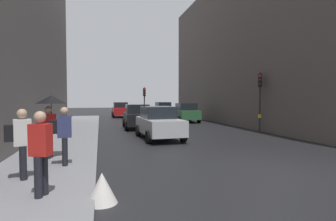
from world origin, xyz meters
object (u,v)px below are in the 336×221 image
Objects in this scene: car_dark_suv at (137,116)px; car_red_sedan at (121,110)px; car_silver_hatchback at (159,123)px; pedestrian_with_grey_backpack at (63,132)px; traffic_light_mid_street at (260,91)px; car_green_estate at (186,113)px; pedestrian_in_red_jacket at (41,150)px; traffic_light_far_median at (144,97)px; car_blue_van at (163,109)px; pedestrian_with_umbrella at (51,109)px; pedestrian_with_black_backpack at (20,140)px; warning_sign_triangle at (102,188)px.

car_red_sedan is at bearing 91.33° from car_dark_suv.
pedestrian_with_grey_backpack is at bearing -126.75° from car_silver_hatchback.
traffic_light_mid_street is at bearing 31.43° from pedestrian_with_grey_backpack.
car_red_sedan is (-5.46, 8.32, 0.00)m from car_green_estate.
pedestrian_in_red_jacket is (-3.56, -26.52, 0.25)m from car_red_sedan.
pedestrian_with_grey_backpack is (-8.92, -15.53, 0.29)m from car_green_estate.
traffic_light_mid_street is at bearing -66.77° from traffic_light_far_median.
car_silver_hatchback and car_dark_suv have the same top height.
car_silver_hatchback and car_blue_van have the same top height.
pedestrian_with_grey_backpack reaches higher than car_red_sedan.
car_dark_suv is at bearing -139.50° from car_green_estate.
traffic_light_far_median reaches higher than car_dark_suv.
pedestrian_with_umbrella reaches higher than car_red_sedan.
traffic_light_far_median reaches higher than car_green_estate.
car_green_estate is at bearing 63.63° from pedestrian_in_red_jacket.
traffic_light_far_median is at bearing 73.91° from pedestrian_with_grey_backpack.
car_dark_suv is 10.91m from pedestrian_with_umbrella.
traffic_light_mid_street is at bearing -30.14° from car_dark_suv.
car_red_sedan is 2.37× the size of pedestrian_with_black_backpack.
warning_sign_triangle is (1.96, -1.68, -0.84)m from pedestrian_with_black_backpack.
car_blue_van is at bearing 56.81° from traffic_light_far_median.
car_green_estate and car_red_sedan have the same top height.
car_silver_hatchback is at bearing 70.27° from warning_sign_triangle.
car_blue_van is 2.39× the size of pedestrian_in_red_jacket.
traffic_light_far_median is at bearing 77.40° from car_dark_suv.
car_silver_hatchback is 9.32m from pedestrian_in_red_jacket.
pedestrian_in_red_jacket is (-0.10, -2.66, -0.03)m from pedestrian_with_grey_backpack.
warning_sign_triangle is (-7.80, -18.48, -0.55)m from car_green_estate.
pedestrian_in_red_jacket is at bearing 166.96° from warning_sign_triangle.
car_green_estate is 20.07m from warning_sign_triangle.
pedestrian_with_umbrella reaches higher than car_green_estate.
pedestrian_with_umbrella reaches higher than pedestrian_with_black_backpack.
pedestrian_with_umbrella is at bearing 111.95° from warning_sign_triangle.
pedestrian_with_black_backpack is at bearing 117.91° from pedestrian_in_red_jacket.
warning_sign_triangle is (-2.35, -26.80, -0.55)m from car_red_sedan.
pedestrian_in_red_jacket is (0.43, -3.81, -0.71)m from pedestrian_with_umbrella.
warning_sign_triangle is (-7.63, -27.30, -0.55)m from car_blue_van.
car_red_sedan is 26.76m from pedestrian_in_red_jacket.
pedestrian_with_grey_backpack reaches higher than car_green_estate.
car_green_estate is 2.41× the size of pedestrian_with_grey_backpack.
car_green_estate is (-2.25, 8.71, -1.80)m from traffic_light_mid_street.
pedestrian_with_umbrella is at bearing -99.98° from car_red_sedan.
warning_sign_triangle is (-4.55, -22.59, -2.02)m from traffic_light_far_median.
car_green_estate is at bearing -51.61° from traffic_light_far_median.
pedestrian_with_grey_backpack is at bearing -106.09° from traffic_light_far_median.
car_silver_hatchback is 5.53m from car_dark_suv.
car_blue_van is 2.39× the size of pedestrian_with_black_backpack.
car_red_sedan is (-2.20, 4.21, -1.47)m from traffic_light_far_median.
car_silver_hatchback is at bearing -103.67° from car_blue_van.
pedestrian_in_red_jacket is 1.49m from warning_sign_triangle.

